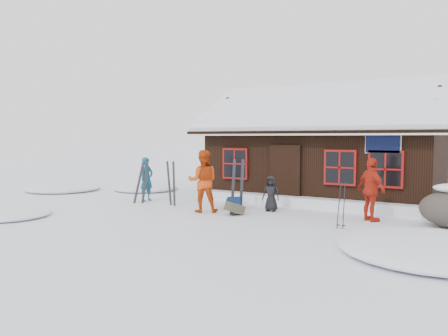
{
  "coord_description": "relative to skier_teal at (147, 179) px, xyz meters",
  "views": [
    {
      "loc": [
        7.01,
        -11.36,
        2.31
      ],
      "look_at": [
        -0.62,
        0.89,
        1.3
      ],
      "focal_mm": 35.0,
      "sensor_mm": 36.0,
      "label": 1
    }
  ],
  "objects": [
    {
      "name": "ground",
      "position": [
        3.75,
        -0.58,
        -0.8
      ],
      "size": [
        120.0,
        120.0,
        0.0
      ],
      "primitive_type": "plane",
      "color": "white",
      "rests_on": "ground"
    },
    {
      "name": "mountain_hut",
      "position": [
        5.25,
        4.4,
        0.78
      ],
      "size": [
        8.9,
        6.09,
        4.42
      ],
      "color": "black",
      "rests_on": "ground"
    },
    {
      "name": "snow_drift",
      "position": [
        5.25,
        1.67,
        -0.62
      ],
      "size": [
        7.6,
        0.6,
        0.35
      ],
      "primitive_type": "cube",
      "color": "white",
      "rests_on": "ground"
    },
    {
      "name": "snow_mounds",
      "position": [
        5.4,
        1.29,
        -0.8
      ],
      "size": [
        20.6,
        13.2,
        0.48
      ],
      "color": "white",
      "rests_on": "ground"
    },
    {
      "name": "skier_teal",
      "position": [
        0.0,
        0.0,
        0.0
      ],
      "size": [
        0.42,
        0.61,
        1.59
      ],
      "primitive_type": "imported",
      "rotation": [
        0.0,
        0.0,
        1.5
      ],
      "color": "navy",
      "rests_on": "ground"
    },
    {
      "name": "skier_orange_left",
      "position": [
        3.11,
        -0.88,
        0.17
      ],
      "size": [
        1.18,
        1.12,
        1.93
      ],
      "primitive_type": "imported",
      "rotation": [
        0.0,
        0.0,
        3.71
      ],
      "color": "#C53E0D",
      "rests_on": "ground"
    },
    {
      "name": "skier_orange_right",
      "position": [
        7.91,
        0.31,
        0.08
      ],
      "size": [
        1.08,
        0.97,
        1.76
      ],
      "primitive_type": "imported",
      "rotation": [
        0.0,
        0.0,
        2.48
      ],
      "color": "red",
      "rests_on": "ground"
    },
    {
      "name": "skier_crouched",
      "position": [
        4.84,
        0.35,
        -0.24
      ],
      "size": [
        0.6,
        0.44,
        1.12
      ],
      "primitive_type": "imported",
      "rotation": [
        0.0,
        0.0,
        0.17
      ],
      "color": "black",
      "rests_on": "ground"
    },
    {
      "name": "ski_pair_left",
      "position": [
        0.26,
        -0.55,
        -0.09
      ],
      "size": [
        0.62,
        0.25,
        1.49
      ],
      "rotation": [
        0.0,
        0.0,
        0.21
      ],
      "color": "black",
      "rests_on": "ground"
    },
    {
      "name": "ski_pair_mid",
      "position": [
        1.43,
        -0.33,
        -0.07
      ],
      "size": [
        0.45,
        0.15,
        1.56
      ],
      "rotation": [
        0.0,
        0.0,
        -0.2
      ],
      "color": "black",
      "rests_on": "ground"
    },
    {
      "name": "ski_pair_right",
      "position": [
        3.79,
        0.07,
        -0.01
      ],
      "size": [
        0.42,
        0.22,
        1.67
      ],
      "rotation": [
        0.0,
        0.0,
        0.46
      ],
      "color": "black",
      "rests_on": "ground"
    },
    {
      "name": "ski_poles",
      "position": [
        7.5,
        -1.06,
        -0.23
      ],
      "size": [
        0.22,
        0.11,
        1.22
      ],
      "color": "black",
      "rests_on": "ground"
    },
    {
      "name": "backpack_blue",
      "position": [
        3.67,
        0.02,
        -0.65
      ],
      "size": [
        0.65,
        0.67,
        0.29
      ],
      "primitive_type": "cube",
      "rotation": [
        0.0,
        0.0,
        0.67
      ],
      "color": "#102247",
      "rests_on": "ground"
    },
    {
      "name": "backpack_olive",
      "position": [
        4.21,
        -0.81,
        -0.66
      ],
      "size": [
        0.58,
        0.63,
        0.27
      ],
      "primitive_type": "cube",
      "rotation": [
        0.0,
        0.0,
        -0.53
      ],
      "color": "#454031",
      "rests_on": "ground"
    }
  ]
}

